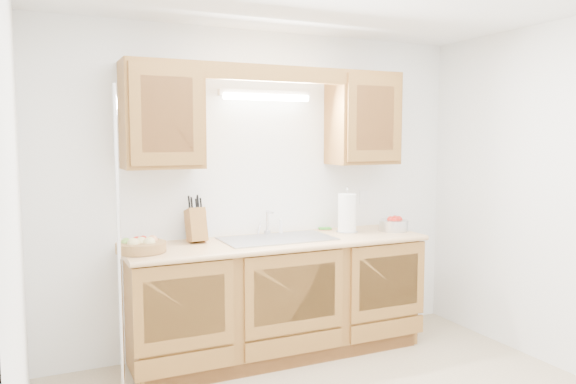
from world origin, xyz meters
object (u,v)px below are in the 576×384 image
knife_block (196,225)px  apple_bowl (394,224)px  paper_towel (347,213)px  fruit_basket (141,246)px

knife_block → apple_bowl: bearing=-9.7°
apple_bowl → knife_block: bearing=173.0°
knife_block → paper_towel: size_ratio=0.96×
fruit_basket → knife_block: bearing=26.1°
knife_block → fruit_basket: bearing=-156.5°
fruit_basket → knife_block: 0.50m
fruit_basket → paper_towel: bearing=3.5°
knife_block → paper_towel: paper_towel is taller
paper_towel → apple_bowl: (0.40, -0.08, -0.10)m
knife_block → paper_towel: bearing=-8.1°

